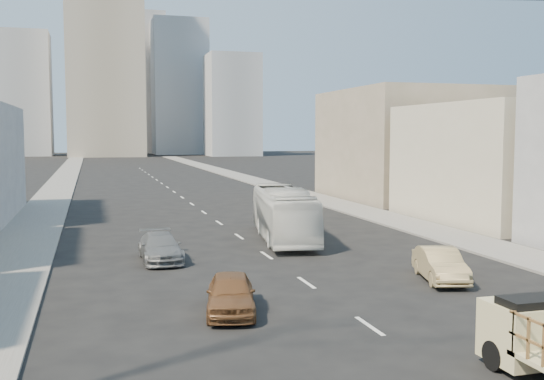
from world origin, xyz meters
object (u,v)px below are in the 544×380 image
city_bus (284,214)px  sedan_brown (231,293)px  sedan_grey (160,247)px  sedan_tan (440,265)px

city_bus → sedan_brown: city_bus is taller
city_bus → sedan_grey: (-7.34, -4.29, -0.82)m
sedan_tan → sedan_grey: size_ratio=0.91×
sedan_grey → sedan_brown: bearing=-83.1°
sedan_grey → sedan_tan: bearing=-35.5°
sedan_brown → sedan_grey: size_ratio=0.88×
sedan_brown → sedan_grey: (-1.32, 9.47, -0.02)m
sedan_tan → sedan_grey: sedan_tan is taller
sedan_tan → sedan_grey: (-10.47, 7.19, -0.02)m
city_bus → sedan_grey: 8.54m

